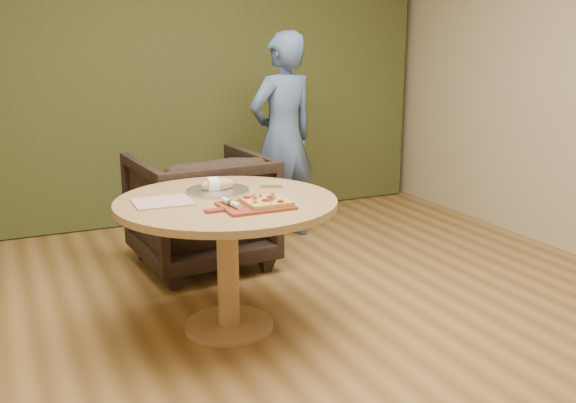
% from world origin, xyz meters
% --- Properties ---
extents(room_shell, '(5.04, 6.04, 2.84)m').
position_xyz_m(room_shell, '(0.00, 0.00, 1.40)').
color(room_shell, olive).
rests_on(room_shell, ground).
extents(curtain, '(4.80, 0.14, 2.78)m').
position_xyz_m(curtain, '(0.00, 2.90, 1.40)').
color(curtain, '#363E1C').
rests_on(curtain, ground).
extents(pedestal_table, '(1.20, 1.20, 0.75)m').
position_xyz_m(pedestal_table, '(-0.31, 0.56, 0.61)').
color(pedestal_table, tan).
rests_on(pedestal_table, ground).
extents(pizza_paddle, '(0.45, 0.28, 0.01)m').
position_xyz_m(pizza_paddle, '(-0.24, 0.33, 0.76)').
color(pizza_paddle, brown).
rests_on(pizza_paddle, pedestal_table).
extents(flatbread_pizza, '(0.22, 0.22, 0.04)m').
position_xyz_m(flatbread_pizza, '(-0.18, 0.32, 0.78)').
color(flatbread_pizza, '#D6AC53').
rests_on(flatbread_pizza, pizza_paddle).
extents(cutlery_roll, '(0.06, 0.20, 0.03)m').
position_xyz_m(cutlery_roll, '(-0.35, 0.36, 0.78)').
color(cutlery_roll, white).
rests_on(cutlery_roll, pizza_paddle).
extents(newspaper, '(0.31, 0.26, 0.01)m').
position_xyz_m(newspaper, '(-0.64, 0.62, 0.76)').
color(newspaper, white).
rests_on(newspaper, pedestal_table).
extents(serving_tray, '(0.36, 0.36, 0.02)m').
position_xyz_m(serving_tray, '(-0.30, 0.73, 0.76)').
color(serving_tray, silver).
rests_on(serving_tray, pedestal_table).
extents(bread_roll, '(0.19, 0.09, 0.09)m').
position_xyz_m(bread_roll, '(-0.31, 0.73, 0.79)').
color(bread_roll, '#DDB586').
rests_on(bread_roll, serving_tray).
extents(green_packet, '(0.15, 0.14, 0.02)m').
position_xyz_m(green_packet, '(0.03, 0.73, 0.76)').
color(green_packet, '#61682F').
rests_on(green_packet, pedestal_table).
extents(armchair, '(0.94, 0.88, 0.90)m').
position_xyz_m(armchair, '(-0.13, 1.63, 0.45)').
color(armchair, black).
rests_on(armchair, ground).
extents(person_standing, '(0.67, 0.51, 1.65)m').
position_xyz_m(person_standing, '(0.68, 2.00, 0.82)').
color(person_standing, '#476394').
rests_on(person_standing, ground).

